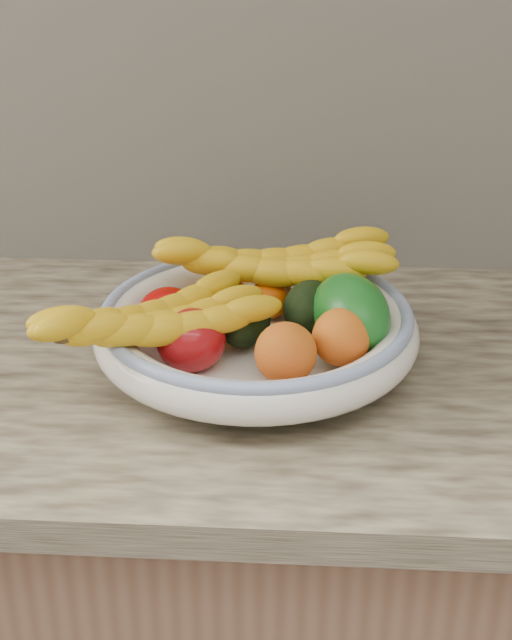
% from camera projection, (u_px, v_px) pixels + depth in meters
% --- Properties ---
extents(kitchen_counter, '(2.44, 0.66, 1.40)m').
position_uv_depth(kitchen_counter, '(257.00, 615.00, 1.31)').
color(kitchen_counter, brown).
rests_on(kitchen_counter, ground).
extents(fruit_bowl, '(0.39, 0.39, 0.08)m').
position_uv_depth(fruit_bowl, '(256.00, 329.00, 1.07)').
color(fruit_bowl, white).
rests_on(fruit_bowl, kitchen_counter).
extents(clementine_back_left, '(0.06, 0.06, 0.04)m').
position_uv_depth(clementine_back_left, '(230.00, 295.00, 1.14)').
color(clementine_back_left, '#E86504').
rests_on(clementine_back_left, fruit_bowl).
extents(clementine_back_right, '(0.06, 0.06, 0.04)m').
position_uv_depth(clementine_back_right, '(273.00, 292.00, 1.15)').
color(clementine_back_right, '#E16004').
rests_on(clementine_back_right, fruit_bowl).
extents(clementine_back_mid, '(0.06, 0.06, 0.05)m').
position_uv_depth(clementine_back_mid, '(269.00, 299.00, 1.13)').
color(clementine_back_mid, '#F95E05').
rests_on(clementine_back_mid, fruit_bowl).
extents(tomato_left, '(0.08, 0.08, 0.07)m').
position_uv_depth(tomato_left, '(169.00, 316.00, 1.07)').
color(tomato_left, '#A10402').
rests_on(tomato_left, fruit_bowl).
extents(tomato_near_left, '(0.10, 0.10, 0.07)m').
position_uv_depth(tomato_near_left, '(191.00, 340.00, 1.02)').
color(tomato_near_left, '#9D0D11').
rests_on(tomato_near_left, fruit_bowl).
extents(avocado_center, '(0.07, 0.10, 0.06)m').
position_uv_depth(avocado_center, '(244.00, 319.00, 1.06)').
color(avocado_center, black).
rests_on(avocado_center, fruit_bowl).
extents(avocado_right, '(0.09, 0.10, 0.06)m').
position_uv_depth(avocado_right, '(310.00, 307.00, 1.09)').
color(avocado_right, black).
rests_on(avocado_right, fruit_bowl).
extents(green_mango, '(0.15, 0.16, 0.11)m').
position_uv_depth(green_mango, '(350.00, 313.00, 1.05)').
color(green_mango, '#105815').
rests_on(green_mango, fruit_bowl).
extents(peach_front, '(0.07, 0.07, 0.07)m').
position_uv_depth(peach_front, '(286.00, 353.00, 0.98)').
color(peach_front, orange).
rests_on(peach_front, fruit_bowl).
extents(peach_right, '(0.08, 0.08, 0.07)m').
position_uv_depth(peach_right, '(341.00, 337.00, 1.01)').
color(peach_right, orange).
rests_on(peach_right, fruit_bowl).
extents(banana_bunch_back, '(0.33, 0.14, 0.09)m').
position_uv_depth(banana_bunch_back, '(274.00, 270.00, 1.13)').
color(banana_bunch_back, yellow).
rests_on(banana_bunch_back, fruit_bowl).
extents(banana_bunch_front, '(0.31, 0.27, 0.08)m').
position_uv_depth(banana_bunch_front, '(154.00, 327.00, 1.00)').
color(banana_bunch_front, yellow).
rests_on(banana_bunch_front, fruit_bowl).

